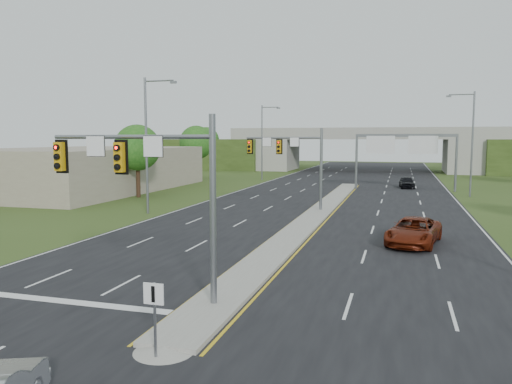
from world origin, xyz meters
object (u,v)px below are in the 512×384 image
Objects in this scene: keep_right_sign at (154,307)px; overpass at (366,152)px; signal_mast_near at (154,177)px; car_far_a at (414,231)px; car_far_c at (407,182)px; signal_mast_far at (294,155)px; sign_gantry at (404,146)px.

keep_right_sign is 0.03× the size of overpass.
signal_mast_near is 3.18× the size of keep_right_sign.
signal_mast_near is at bearing -113.88° from car_far_a.
overpass reaches higher than car_far_c.
car_far_c is at bearing 67.77° from signal_mast_far.
keep_right_sign is 19.35m from car_far_a.
signal_mast_near and signal_mast_far have the same top height.
sign_gantry reaches higher than keep_right_sign.
car_far_a reaches higher than car_far_c.
car_far_c is (9.44, 48.10, -3.99)m from signal_mast_near.
overpass reaches higher than sign_gantry.
overpass is 14.48× the size of car_far_a.
car_far_c is at bearing 82.22° from keep_right_sign.
signal_mast_far is at bearing -92.35° from overpass.
car_far_a is (9.50, 13.48, -3.94)m from signal_mast_near.
sign_gantry is at bearing 102.30° from car_far_a.
sign_gantry is 2.10× the size of car_far_a.
overpass is at bearing 87.65° from signal_mast_far.
signal_mast_near is at bearing -90.00° from signal_mast_far.
signal_mast_far is 25.28m from car_far_c.
keep_right_sign is at bearing -103.19° from car_far_c.
overpass is at bearing 88.38° from signal_mast_near.
signal_mast_far reaches higher than car_far_c.
car_far_c is (0.50, 3.11, -4.51)m from sign_gantry.
signal_mast_far is 21.91m from sign_gantry.
keep_right_sign is at bearing -63.06° from signal_mast_near.
car_far_a is 34.63m from car_far_c.
signal_mast_far is at bearing -114.11° from sign_gantry.
car_far_c is at bearing -77.34° from overpass.
sign_gantry is (6.68, 49.45, 3.72)m from keep_right_sign.
keep_right_sign is at bearing -85.61° from signal_mast_far.
keep_right_sign is 0.53× the size of car_far_c.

